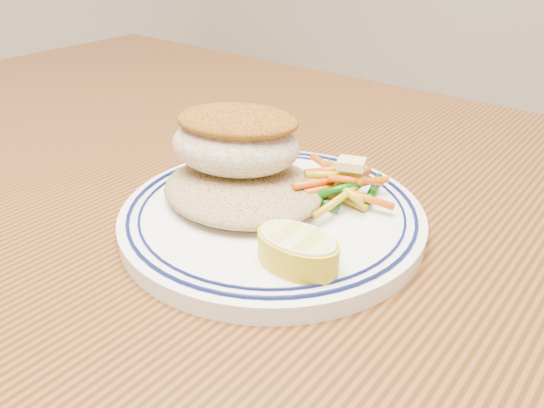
{
  "coord_description": "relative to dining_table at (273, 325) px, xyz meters",
  "views": [
    {
      "loc": [
        0.23,
        -0.29,
        0.98
      ],
      "look_at": [
        -0.01,
        0.01,
        0.77
      ],
      "focal_mm": 35.0,
      "sensor_mm": 36.0,
      "label": 1
    }
  ],
  "objects": [
    {
      "name": "fish_fillet",
      "position": [
        -0.05,
        0.02,
        0.16
      ],
      "size": [
        0.13,
        0.12,
        0.06
      ],
      "color": "beige",
      "rests_on": "rice_pilaf"
    },
    {
      "name": "lemon_wedge",
      "position": [
        0.05,
        -0.04,
        0.13
      ],
      "size": [
        0.06,
        0.06,
        0.02
      ],
      "color": "yellow",
      "rests_on": "plate"
    },
    {
      "name": "rice_pilaf",
      "position": [
        -0.04,
        0.01,
        0.13
      ],
      "size": [
        0.14,
        0.13,
        0.03
      ],
      "primitive_type": "ellipsoid",
      "color": "olive",
      "rests_on": "plate"
    },
    {
      "name": "plate",
      "position": [
        -0.01,
        0.01,
        0.11
      ],
      "size": [
        0.25,
        0.25,
        0.02
      ],
      "color": "white",
      "rests_on": "dining_table"
    },
    {
      "name": "vegetable_pile",
      "position": [
        0.02,
        0.06,
        0.12
      ],
      "size": [
        0.1,
        0.11,
        0.03
      ],
      "color": "#B59913",
      "rests_on": "plate"
    },
    {
      "name": "dining_table",
      "position": [
        0.0,
        0.0,
        0.0
      ],
      "size": [
        1.5,
        0.9,
        0.75
      ],
      "color": "#47250E",
      "rests_on": "ground"
    },
    {
      "name": "butter_pat",
      "position": [
        0.03,
        0.07,
        0.15
      ],
      "size": [
        0.03,
        0.02,
        0.01
      ],
      "primitive_type": "cube",
      "rotation": [
        0.0,
        0.0,
        0.38
      ],
      "color": "#F6DF78",
      "rests_on": "vegetable_pile"
    }
  ]
}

